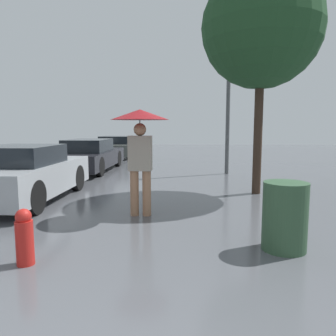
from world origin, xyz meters
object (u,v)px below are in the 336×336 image
(parked_car_second, at_px, (26,174))
(fire_hydrant, at_px, (24,237))
(pedestrian, at_px, (140,133))
(street_lamp, at_px, (228,91))
(parked_car_farthest, at_px, (118,147))
(trash_bin, at_px, (285,216))
(tree, at_px, (262,28))
(parked_car_third, at_px, (90,156))

(parked_car_second, bearing_deg, fire_hydrant, -63.75)
(parked_car_second, bearing_deg, pedestrian, -21.90)
(street_lamp, bearing_deg, parked_car_second, -137.82)
(parked_car_farthest, relative_size, trash_bin, 4.46)
(parked_car_second, xyz_separation_m, tree, (5.31, 1.10, 3.34))
(street_lamp, relative_size, fire_hydrant, 6.70)
(pedestrian, xyz_separation_m, tree, (2.58, 2.20, 2.41))
(tree, height_order, fire_hydrant, tree)
(parked_car_second, distance_m, parked_car_farthest, 10.63)
(parked_car_second, relative_size, street_lamp, 0.84)
(parked_car_third, distance_m, street_lamp, 5.57)
(street_lamp, height_order, trash_bin, street_lamp)
(pedestrian, relative_size, tree, 0.37)
(parked_car_farthest, bearing_deg, parked_car_third, -88.45)
(tree, bearing_deg, parked_car_third, 143.90)
(parked_car_farthest, distance_m, tree, 11.52)
(pedestrian, relative_size, trash_bin, 2.13)
(pedestrian, relative_size, parked_car_second, 0.51)
(parked_car_farthest, relative_size, tree, 0.77)
(pedestrian, distance_m, trash_bin, 2.90)
(parked_car_second, height_order, parked_car_farthest, parked_car_second)
(parked_car_second, height_order, parked_car_third, parked_car_second)
(parked_car_farthest, bearing_deg, fire_hydrant, -82.37)
(pedestrian, xyz_separation_m, fire_hydrant, (-1.07, -2.28, -1.19))
(tree, distance_m, fire_hydrant, 6.80)
(parked_car_second, relative_size, tree, 0.72)
(parked_car_third, distance_m, tree, 7.45)
(pedestrian, distance_m, parked_car_second, 3.09)
(pedestrian, xyz_separation_m, parked_car_third, (-2.79, 6.12, -0.96))
(parked_car_farthest, height_order, fire_hydrant, parked_car_farthest)
(parked_car_second, distance_m, street_lamp, 7.10)
(parked_car_third, height_order, parked_car_farthest, parked_car_third)
(parked_car_farthest, height_order, tree, tree)
(parked_car_farthest, bearing_deg, street_lamp, -49.64)
(parked_car_second, xyz_separation_m, fire_hydrant, (1.66, -3.38, -0.25))
(pedestrian, distance_m, fire_hydrant, 2.78)
(parked_car_second, height_order, fire_hydrant, parked_car_second)
(street_lamp, relative_size, trash_bin, 4.99)
(tree, height_order, street_lamp, tree)
(pedestrian, distance_m, parked_car_farthest, 12.13)
(parked_car_third, relative_size, trash_bin, 4.98)
(parked_car_second, height_order, tree, tree)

